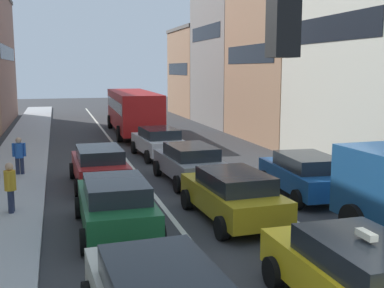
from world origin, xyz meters
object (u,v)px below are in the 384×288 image
sedan_right_lane_behind_truck (305,174)px  pedestrian_mid_sidewalk (19,155)px  sedan_centre_lane_second (233,194)px  hatchback_centre_lane_third (190,162)px  taxi_centre_lane_front (358,275)px  coupe_centre_lane_fourth (158,142)px  traffic_light_pole (103,130)px  sedan_left_lane_third (99,165)px  pedestrian_near_kerb (10,186)px  wagon_left_lane_second (116,204)px  bus_mid_queue_primary (133,109)px

sedan_right_lane_behind_truck → pedestrian_mid_sidewalk: (-9.79, 5.83, 0.15)m
sedan_right_lane_behind_truck → pedestrian_mid_sidewalk: bearing=62.8°
sedan_centre_lane_second → hatchback_centre_lane_third: 4.97m
hatchback_centre_lane_third → sedan_right_lane_behind_truck: bearing=-136.2°
taxi_centre_lane_front → coupe_centre_lane_fourth: (-0.16, 16.45, -0.00)m
traffic_light_pole → coupe_centre_lane_fourth: size_ratio=1.25×
sedan_left_lane_third → pedestrian_near_kerb: 4.36m
taxi_centre_lane_front → sedan_left_lane_third: (-3.55, 11.23, -0.00)m
coupe_centre_lane_fourth → hatchback_centre_lane_third: bearing=176.7°
traffic_light_pole → pedestrian_mid_sidewalk: traffic_light_pole is taller
hatchback_centre_lane_third → sedan_left_lane_third: 3.48m
wagon_left_lane_second → sedan_right_lane_behind_truck: 7.08m
wagon_left_lane_second → sedan_right_lane_behind_truck: same height
sedan_centre_lane_second → wagon_left_lane_second: bearing=88.5°
sedan_left_lane_third → bus_mid_queue_primary: size_ratio=0.41×
bus_mid_queue_primary → pedestrian_near_kerb: (-6.39, -17.21, -0.81)m
taxi_centre_lane_front → sedan_left_lane_third: bearing=17.3°
sedan_centre_lane_second → coupe_centre_lane_fourth: (0.02, 10.63, 0.00)m
wagon_left_lane_second → sedan_left_lane_third: 5.49m
pedestrian_near_kerb → pedestrian_mid_sidewalk: (-0.12, 5.53, 0.00)m
hatchback_centre_lane_third → pedestrian_mid_sidewalk: pedestrian_mid_sidewalk is taller
sedan_centre_lane_second → sedan_right_lane_behind_truck: bearing=-64.1°
sedan_centre_lane_second → bus_mid_queue_primary: 19.40m
traffic_light_pole → wagon_left_lane_second: 8.54m
taxi_centre_lane_front → traffic_light_pole: bearing=115.2°
hatchback_centre_lane_third → sedan_right_lane_behind_truck: (3.31, -3.12, 0.00)m
traffic_light_pole → sedan_right_lane_behind_truck: 12.93m
taxi_centre_lane_front → sedan_right_lane_behind_truck: size_ratio=0.98×
taxi_centre_lane_front → wagon_left_lane_second: 6.78m
taxi_centre_lane_front → sedan_centre_lane_second: 5.83m
wagon_left_lane_second → traffic_light_pole: bearing=172.8°
traffic_light_pole → bus_mid_queue_primary: size_ratio=0.52×
bus_mid_queue_primary → pedestrian_mid_sidewalk: (-6.50, -11.68, -0.81)m
traffic_light_pole → bus_mid_queue_primary: traffic_light_pole is taller
bus_mid_queue_primary → wagon_left_lane_second: bearing=171.2°
traffic_light_pole → sedan_centre_lane_second: size_ratio=1.25×
taxi_centre_lane_front → pedestrian_mid_sidewalk: size_ratio=2.59×
hatchback_centre_lane_third → pedestrian_near_kerb: (-6.36, -2.81, 0.15)m
wagon_left_lane_second → pedestrian_near_kerb: bearing=51.9°
wagon_left_lane_second → coupe_centre_lane_fourth: 11.24m
traffic_light_pole → pedestrian_near_kerb: traffic_light_pole is taller
pedestrian_mid_sidewalk → bus_mid_queue_primary: bearing=154.3°
traffic_light_pole → pedestrian_mid_sidewalk: size_ratio=3.31×
wagon_left_lane_second → pedestrian_mid_sidewalk: pedestrian_mid_sidewalk is taller
sedan_centre_lane_second → bus_mid_queue_primary: bus_mid_queue_primary is taller
coupe_centre_lane_fourth → sedan_right_lane_behind_truck: bearing=-162.9°
bus_mid_queue_primary → pedestrian_near_kerb: size_ratio=6.36×
traffic_light_pole → coupe_centre_lane_fourth: bearing=76.6°
sedan_centre_lane_second → pedestrian_mid_sidewalk: size_ratio=2.64×
traffic_light_pole → taxi_centre_lane_front: 5.91m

